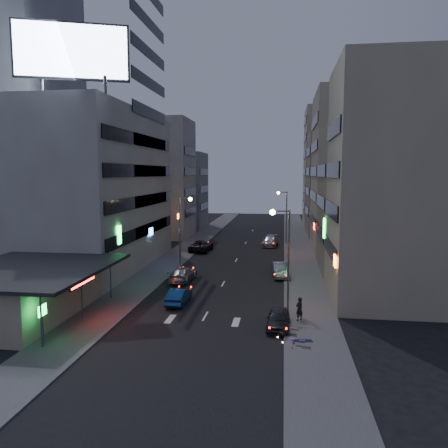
% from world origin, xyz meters
% --- Properties ---
extents(ground, '(180.00, 180.00, 0.00)m').
position_xyz_m(ground, '(0.00, 0.00, 0.00)').
color(ground, black).
rests_on(ground, ground).
extents(sidewalk_left, '(4.00, 120.00, 0.12)m').
position_xyz_m(sidewalk_left, '(-8.00, 30.00, 0.06)').
color(sidewalk_left, '#4C4C4F').
rests_on(sidewalk_left, ground).
extents(sidewalk_right, '(4.00, 120.00, 0.12)m').
position_xyz_m(sidewalk_right, '(8.00, 30.00, 0.06)').
color(sidewalk_right, '#4C4C4F').
rests_on(sidewalk_right, ground).
extents(food_court, '(11.00, 13.00, 3.88)m').
position_xyz_m(food_court, '(-13.90, 2.00, 1.98)').
color(food_court, tan).
rests_on(food_court, ground).
extents(white_building, '(14.00, 24.00, 18.00)m').
position_xyz_m(white_building, '(-17.00, 20.00, 9.00)').
color(white_building, '#B0B0AB').
rests_on(white_building, ground).
extents(grey_tower, '(10.00, 14.00, 34.00)m').
position_xyz_m(grey_tower, '(-26.00, 23.00, 17.00)').
color(grey_tower, gray).
rests_on(grey_tower, ground).
extents(shophouse_near, '(10.00, 11.00, 20.00)m').
position_xyz_m(shophouse_near, '(15.00, 10.50, 10.00)').
color(shophouse_near, tan).
rests_on(shophouse_near, ground).
extents(shophouse_mid, '(11.00, 12.00, 16.00)m').
position_xyz_m(shophouse_mid, '(15.50, 22.00, 8.00)').
color(shophouse_mid, gray).
rests_on(shophouse_mid, ground).
extents(shophouse_far, '(10.00, 14.00, 22.00)m').
position_xyz_m(shophouse_far, '(15.00, 35.00, 11.00)').
color(shophouse_far, tan).
rests_on(shophouse_far, ground).
extents(far_left_a, '(11.00, 10.00, 20.00)m').
position_xyz_m(far_left_a, '(-15.50, 45.00, 10.00)').
color(far_left_a, '#B0B0AB').
rests_on(far_left_a, ground).
extents(far_left_b, '(12.00, 10.00, 15.00)m').
position_xyz_m(far_left_b, '(-16.00, 58.00, 7.50)').
color(far_left_b, gray).
rests_on(far_left_b, ground).
extents(far_right_a, '(11.00, 12.00, 18.00)m').
position_xyz_m(far_right_a, '(15.50, 50.00, 9.00)').
color(far_right_a, gray).
rests_on(far_right_a, ground).
extents(far_right_b, '(12.00, 12.00, 24.00)m').
position_xyz_m(far_right_b, '(16.00, 64.00, 12.00)').
color(far_right_b, tan).
rests_on(far_right_b, ground).
extents(billboard, '(9.52, 3.75, 6.20)m').
position_xyz_m(billboard, '(-12.99, 9.97, 21.66)').
color(billboard, '#595B60').
rests_on(billboard, white_building).
extents(street_lamp_right_near, '(1.60, 0.44, 8.02)m').
position_xyz_m(street_lamp_right_near, '(5.90, 6.00, 5.36)').
color(street_lamp_right_near, '#595B60').
rests_on(street_lamp_right_near, sidewalk_right).
extents(street_lamp_left, '(1.60, 0.44, 8.02)m').
position_xyz_m(street_lamp_left, '(-5.90, 22.00, 5.36)').
color(street_lamp_left, '#595B60').
rests_on(street_lamp_left, sidewalk_left).
extents(street_lamp_right_far, '(1.60, 0.44, 8.02)m').
position_xyz_m(street_lamp_right_far, '(5.90, 40.00, 5.36)').
color(street_lamp_right_far, '#595B60').
rests_on(street_lamp_right_far, sidewalk_right).
extents(parked_car_right_near, '(1.75, 4.00, 1.34)m').
position_xyz_m(parked_car_right_near, '(5.60, 2.16, 0.67)').
color(parked_car_right_near, '#28272D').
rests_on(parked_car_right_near, ground).
extents(parked_car_right_mid, '(2.07, 4.63, 1.48)m').
position_xyz_m(parked_car_right_mid, '(5.60, 17.73, 0.74)').
color(parked_car_right_mid, '#A1A5A9').
rests_on(parked_car_right_mid, ground).
extents(parked_car_left, '(2.93, 5.72, 1.55)m').
position_xyz_m(parked_car_left, '(-5.60, 31.79, 0.77)').
color(parked_car_left, black).
rests_on(parked_car_left, ground).
extents(parked_car_right_far, '(2.49, 5.40, 1.53)m').
position_xyz_m(parked_car_right_far, '(3.90, 37.48, 0.76)').
color(parked_car_right_far, '#9A9FA2').
rests_on(parked_car_right_far, ground).
extents(road_car_blue, '(1.50, 4.06, 1.33)m').
position_xyz_m(road_car_blue, '(-2.78, 6.92, 0.66)').
color(road_car_blue, navy).
rests_on(road_car_blue, ground).
extents(road_car_silver, '(2.28, 5.06, 1.44)m').
position_xyz_m(road_car_silver, '(-4.24, 14.61, 0.72)').
color(road_car_silver, '#AAAEB3').
rests_on(road_car_silver, ground).
extents(person, '(0.76, 0.74, 1.76)m').
position_xyz_m(person, '(7.12, 3.69, 1.00)').
color(person, black).
rests_on(person, sidewalk_right).
extents(scooter_black_a, '(0.82, 1.67, 0.98)m').
position_xyz_m(scooter_black_a, '(7.72, -1.26, 0.61)').
color(scooter_black_a, black).
rests_on(scooter_black_a, sidewalk_right).
extents(scooter_silver_a, '(1.07, 2.01, 1.17)m').
position_xyz_m(scooter_silver_a, '(7.41, -0.18, 0.71)').
color(scooter_silver_a, silver).
rests_on(scooter_silver_a, sidewalk_right).
extents(scooter_blue, '(0.94, 2.04, 1.20)m').
position_xyz_m(scooter_blue, '(7.77, 0.05, 0.72)').
color(scooter_blue, navy).
rests_on(scooter_blue, sidewalk_right).
extents(scooter_black_b, '(0.73, 1.79, 1.07)m').
position_xyz_m(scooter_black_b, '(6.88, 0.86, 0.65)').
color(scooter_black_b, black).
rests_on(scooter_black_b, sidewalk_right).
extents(scooter_silver_b, '(1.02, 1.69, 0.98)m').
position_xyz_m(scooter_silver_b, '(7.14, 1.92, 0.61)').
color(scooter_silver_b, '#95969C').
rests_on(scooter_silver_b, sidewalk_right).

